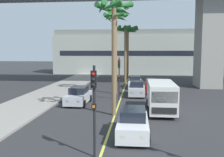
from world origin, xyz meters
name	(u,v)px	position (x,y,z in m)	size (l,w,h in m)	color
sidewalk_left	(13,112)	(-8.00, 16.00, 0.07)	(4.80, 80.00, 0.15)	gray
lane_stripe_center	(121,96)	(0.00, 24.00, 0.00)	(0.14, 56.00, 0.01)	#DBCC4C
pier_building_backdrop	(130,52)	(0.00, 52.13, 4.49)	(31.48, 8.04, 9.11)	#ADB2A8
car_queue_front	(133,123)	(1.43, 11.64, 0.72)	(1.84, 4.10, 1.56)	white
car_queue_second	(135,82)	(1.37, 30.56, 0.72)	(1.88, 4.12, 1.56)	white
car_queue_third	(79,96)	(-3.67, 19.90, 0.72)	(1.92, 4.14, 1.56)	#B7BABF
car_queue_fourth	(152,86)	(3.42, 27.10, 0.72)	(1.91, 4.14, 1.56)	maroon
car_queue_fifth	(137,89)	(1.63, 24.75, 0.72)	(1.86, 4.11, 1.56)	#B7BABF
delivery_van	(161,96)	(3.54, 17.48, 1.29)	(2.18, 5.26, 2.36)	silver
traffic_light_median_near	(94,99)	(-0.24, 8.49, 2.71)	(0.24, 0.37, 4.20)	black
traffic_light_median_far	(119,73)	(-0.11, 21.94, 2.71)	(0.24, 0.37, 4.20)	black
palm_tree_near_median	(127,38)	(-0.04, 40.31, 6.90)	(3.72, 3.71, 8.77)	brown
palm_tree_mid_median	(114,22)	(-0.07, 16.16, 6.92)	(2.89, 2.90, 8.45)	brown
palm_tree_far_median	(125,35)	(-0.05, 33.19, 7.00)	(3.40, 3.50, 8.37)	brown
palm_tree_farthest_median	(115,25)	(-0.80, 25.52, 7.59)	(2.84, 2.90, 9.07)	brown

